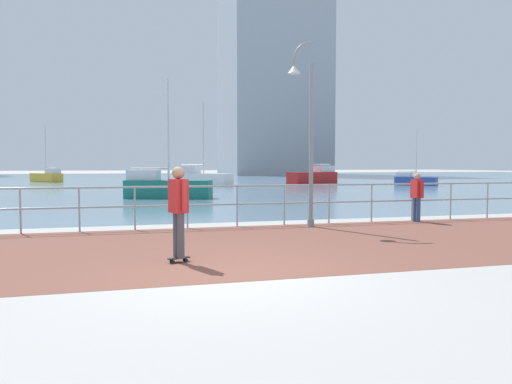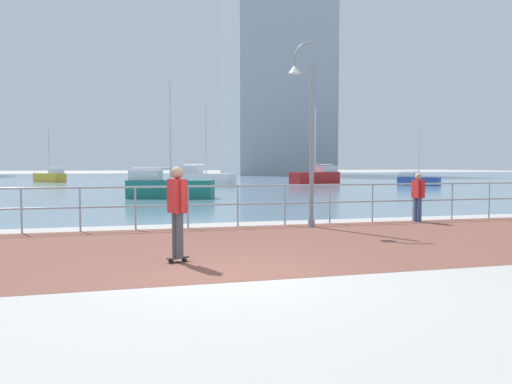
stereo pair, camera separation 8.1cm
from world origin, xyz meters
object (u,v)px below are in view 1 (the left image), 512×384
object	(u,v)px
bystander	(417,194)
sailboat_navy	(414,180)
skateboarder	(178,205)
lamppost	(306,125)
sailboat_gray	(202,178)
sailboat_yellow	(166,187)
sailboat_blue	(314,176)
sailboat_teal	(47,177)

from	to	relation	value
bystander	sailboat_navy	xyz separation A→B (m)	(15.06, 23.12, -0.41)
skateboarder	lamppost	bearing A→B (deg)	45.81
sailboat_gray	sailboat_yellow	xyz separation A→B (m)	(-4.07, -14.12, -0.06)
sailboat_blue	sailboat_yellow	world-z (taller)	sailboat_blue
sailboat_yellow	sailboat_teal	world-z (taller)	sailboat_yellow
sailboat_blue	lamppost	bearing A→B (deg)	-112.34
sailboat_navy	sailboat_teal	size ratio (longest dim) A/B	0.82
sailboat_gray	sailboat_teal	distance (m)	19.20
lamppost	skateboarder	xyz separation A→B (m)	(-3.96, -4.07, -1.82)
sailboat_blue	sailboat_teal	bearing A→B (deg)	155.60
sailboat_teal	sailboat_gray	bearing A→B (deg)	-44.37
sailboat_blue	sailboat_yellow	xyz separation A→B (m)	(-14.87, -16.42, -0.08)
skateboarder	sailboat_yellow	world-z (taller)	sailboat_yellow
bystander	sailboat_blue	distance (m)	30.24
sailboat_blue	sailboat_yellow	distance (m)	22.15
sailboat_navy	sailboat_yellow	world-z (taller)	sailboat_yellow
skateboarder	sailboat_teal	bearing A→B (deg)	100.81
bystander	sailboat_teal	world-z (taller)	sailboat_teal
sailboat_teal	lamppost	bearing A→B (deg)	-72.87
lamppost	bystander	bearing A→B (deg)	4.13
sailboat_yellow	sailboat_teal	size ratio (longest dim) A/B	1.07
sailboat_gray	sailboat_blue	bearing A→B (deg)	12.04
sailboat_gray	bystander	bearing A→B (deg)	-84.75
sailboat_yellow	sailboat_teal	bearing A→B (deg)	109.32
skateboarder	sailboat_navy	size ratio (longest dim) A/B	0.36
bystander	sailboat_yellow	size ratio (longest dim) A/B	0.24
sailboat_blue	skateboarder	bearing A→B (deg)	-115.61
sailboat_gray	lamppost	bearing A→B (deg)	-92.67
sailboat_navy	sailboat_yellow	size ratio (longest dim) A/B	0.76
sailboat_navy	sailboat_gray	bearing A→B (deg)	168.27
lamppost	sailboat_blue	size ratio (longest dim) A/B	0.73
skateboarder	sailboat_blue	size ratio (longest dim) A/B	0.24
lamppost	skateboarder	size ratio (longest dim) A/B	3.01
skateboarder	sailboat_teal	distance (m)	45.34
bystander	sailboat_teal	distance (m)	43.32
lamppost	sailboat_teal	world-z (taller)	sailboat_teal
lamppost	sailboat_gray	distance (m)	27.15
sailboat_blue	sailboat_navy	bearing A→B (deg)	-41.48
sailboat_yellow	lamppost	bearing A→B (deg)	-77.72
bystander	sailboat_navy	bearing A→B (deg)	56.93
sailboat_yellow	skateboarder	bearing A→B (deg)	-93.88
bystander	lamppost	bearing A→B (deg)	-175.87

